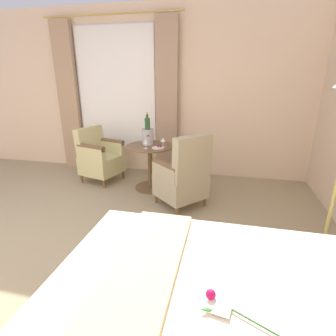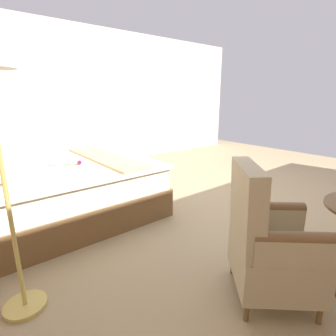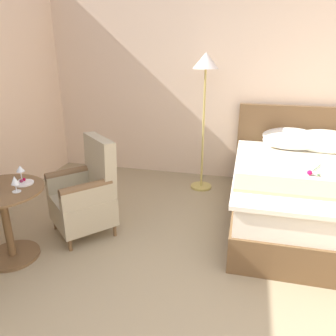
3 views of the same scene
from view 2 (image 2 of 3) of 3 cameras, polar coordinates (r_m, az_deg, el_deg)
ground_plane at (r=4.05m, az=11.30°, el=-5.48°), size 8.00×8.00×0.00m
wall_far_side at (r=6.07m, az=-10.42°, el=14.66°), size 0.12×6.62×2.75m
bed at (r=3.34m, az=-23.34°, el=-4.46°), size 1.69×2.16×1.10m
armchair_by_window at (r=2.03m, az=21.04°, el=-15.21°), size 0.78×0.78×0.99m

